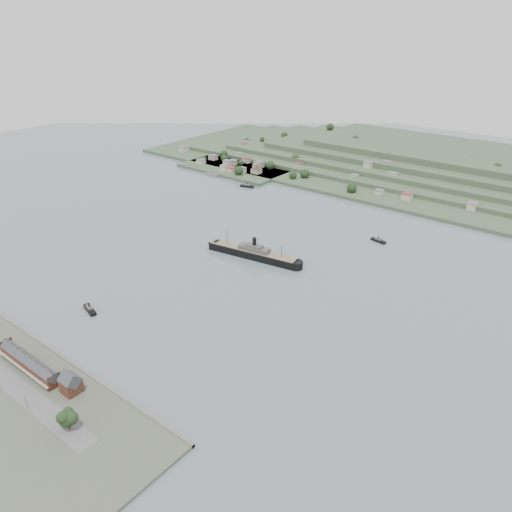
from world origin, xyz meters
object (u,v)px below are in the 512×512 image
Objects in this scene: tugboat at (90,309)px; fig_tree at (67,418)px; terrace_row at (29,363)px; gabled_building at (71,383)px; steamship at (250,252)px.

tugboat is 120.84m from fig_tree.
gabled_building is (37.50, 4.02, 1.34)m from terrace_row.
gabled_building is 29.89m from fig_tree.
fig_tree is (61.58, -13.62, 2.84)m from terrace_row.
gabled_building is 0.14× the size of steamship.
terrace_row is 4.42× the size of fig_tree.
terrace_row is at bearing -63.96° from tugboat.
gabled_building is 1.12× the size of fig_tree.
steamship reaches higher than tugboat.
steamship is at bearing 104.58° from fig_tree.
terrace_row is 3.95× the size of gabled_building.
terrace_row is 3.25× the size of tugboat.
gabled_building is 91.04m from tugboat.
steamship is 229.24m from fig_tree.
gabled_building is at bearing 143.77° from fig_tree.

